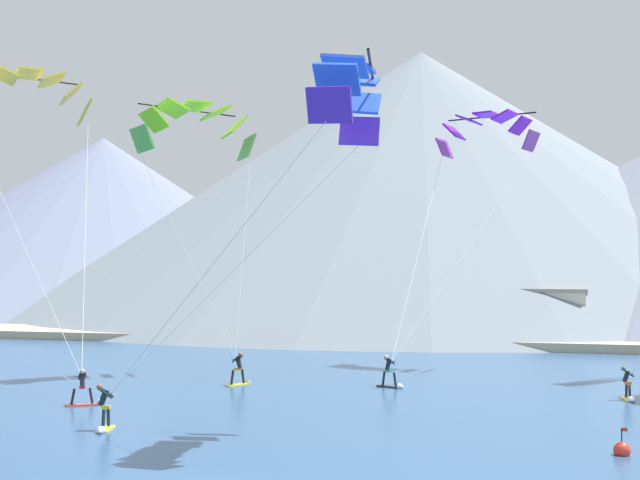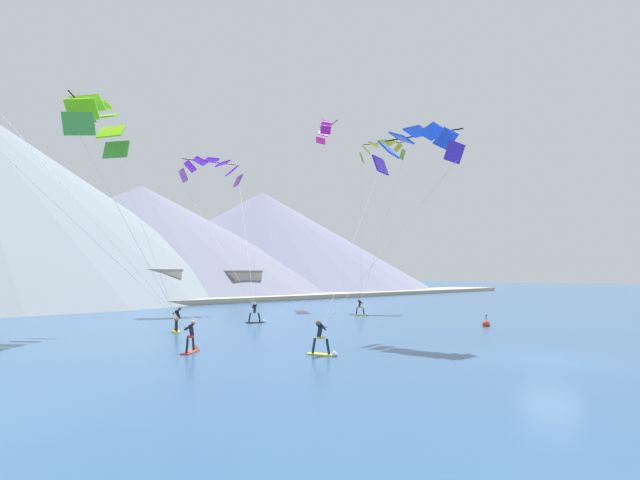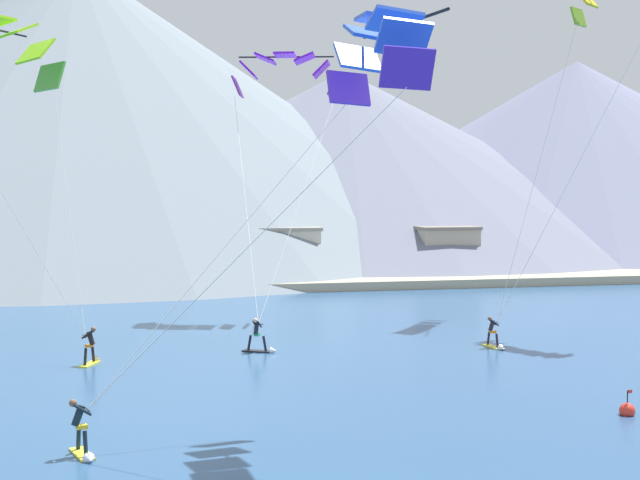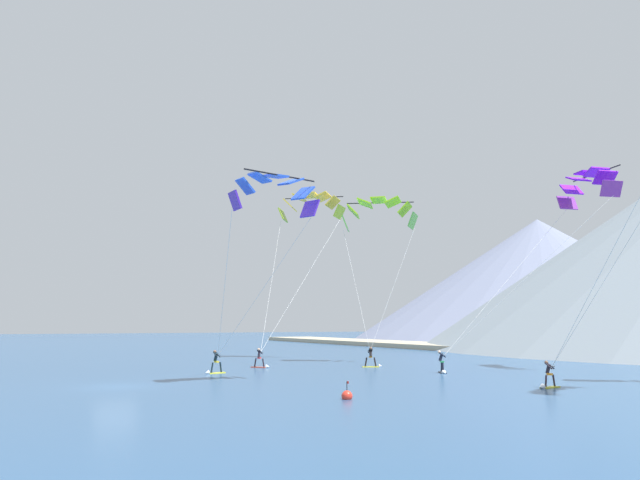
# 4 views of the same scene
# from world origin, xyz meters

# --- Properties ---
(kitesurfer_near_lead) EXTENTS (1.71, 1.22, 1.78)m
(kitesurfer_near_lead) POSITION_xyz_m (0.88, 23.82, 0.54)
(kitesurfer_near_lead) COLOR black
(kitesurfer_near_lead) RESTS_ON ground
(kitesurfer_near_trail) EXTENTS (0.90, 1.78, 1.82)m
(kitesurfer_near_trail) POSITION_xyz_m (-6.79, 8.21, 0.57)
(kitesurfer_near_trail) COLOR yellow
(kitesurfer_near_trail) RESTS_ON ground
(kitesurfer_mid_center) EXTENTS (1.62, 1.38, 1.73)m
(kitesurfer_mid_center) POSITION_xyz_m (-10.91, 13.74, 0.50)
(kitesurfer_mid_center) COLOR #E54C33
(kitesurfer_mid_center) RESTS_ON ground
(kitesurfer_far_left) EXTENTS (1.04, 1.76, 1.83)m
(kitesurfer_far_left) POSITION_xyz_m (-7.06, 22.56, 0.58)
(kitesurfer_far_left) COLOR yellow
(kitesurfer_far_left) RESTS_ON ground
(kitesurfer_far_right) EXTENTS (0.66, 1.78, 1.66)m
(kitesurfer_far_right) POSITION_xyz_m (12.46, 22.41, 0.45)
(kitesurfer_far_right) COLOR yellow
(kitesurfer_far_right) RESTS_ON ground
(parafoil_kite_near_lead) EXTENTS (7.05, 14.44, 15.08)m
(parafoil_kite_near_lead) POSITION_xyz_m (4.39, 36.77, 15.36)
(parafoil_kite_near_lead) COLOR purple
(parafoil_kite_near_trail) EXTENTS (10.65, 6.24, 12.17)m
(parafoil_kite_near_trail) POSITION_xyz_m (2.56, 9.07, 12.48)
(parafoil_kite_near_trail) COLOR #4321B1
(parafoil_kite_mid_center) EXTENTS (13.16, 13.14, 16.77)m
(parafoil_kite_mid_center) POSITION_xyz_m (-21.09, 23.54, 16.86)
(parafoil_kite_mid_center) COLOR #8DB627
(parafoil_kite_far_left) EXTENTS (7.27, 7.25, 14.69)m
(parafoil_kite_far_left) POSITION_xyz_m (-11.50, 26.23, 14.82)
(parafoil_kite_far_left) COLOR green
(race_marker_buoy) EXTENTS (0.56, 0.56, 1.02)m
(race_marker_buoy) POSITION_xyz_m (11.76, 9.21, 0.16)
(race_marker_buoy) COLOR red
(race_marker_buoy) RESTS_ON ground
(shoreline_strip) EXTENTS (180.00, 10.00, 0.70)m
(shoreline_strip) POSITION_xyz_m (0.00, 52.40, 0.35)
(shoreline_strip) COLOR tan
(shoreline_strip) RESTS_ON ground
(shore_building_harbour_front) EXTENTS (7.88, 5.40, 4.66)m
(shore_building_harbour_front) POSITION_xyz_m (6.63, 56.31, 2.34)
(shore_building_harbour_front) COLOR beige
(shore_building_harbour_front) RESTS_ON ground
(shore_building_quay_east) EXTENTS (6.27, 5.23, 4.46)m
(shore_building_quay_east) POSITION_xyz_m (-12.01, 55.46, 2.24)
(shore_building_quay_east) COLOR #A89E8E
(shore_building_quay_east) RESTS_ON ground
(mountain_peak_central_summit) EXTENTS (108.26, 108.26, 36.22)m
(mountain_peak_central_summit) POSITION_xyz_m (-11.17, 97.74, 18.11)
(mountain_peak_central_summit) COLOR slate
(mountain_peak_central_summit) RESTS_ON ground
(mountain_peak_east_shoulder) EXTENTS (85.14, 85.14, 27.48)m
(mountain_peak_east_shoulder) POSITION_xyz_m (-63.16, 102.64, 13.74)
(mountain_peak_east_shoulder) COLOR slate
(mountain_peak_east_shoulder) RESTS_ON ground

